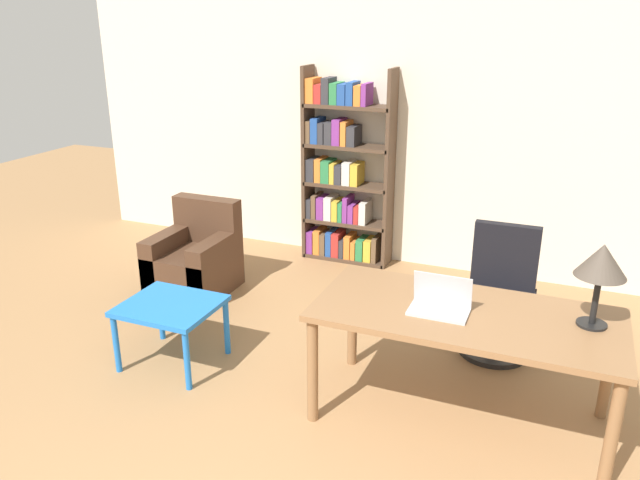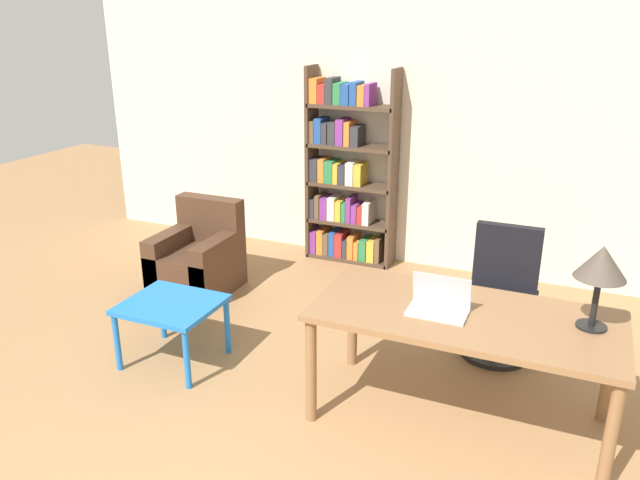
% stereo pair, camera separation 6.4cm
% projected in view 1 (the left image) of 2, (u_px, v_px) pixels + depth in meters
% --- Properties ---
extents(wall_back, '(8.00, 0.06, 2.70)m').
position_uv_depth(wall_back, '(445.00, 135.00, 5.98)').
color(wall_back, beige).
rests_on(wall_back, ground_plane).
extents(desk, '(1.83, 0.86, 0.76)m').
position_uv_depth(desk, '(465.00, 325.00, 3.79)').
color(desk, olive).
rests_on(desk, ground_plane).
extents(laptop, '(0.35, 0.21, 0.22)m').
position_uv_depth(laptop, '(440.00, 304.00, 3.75)').
color(laptop, '#B2B2B7').
rests_on(laptop, desk).
extents(table_lamp, '(0.28, 0.28, 0.50)m').
position_uv_depth(table_lamp, '(602.00, 263.00, 3.47)').
color(table_lamp, black).
rests_on(table_lamp, desk).
extents(office_chair, '(0.52, 0.52, 0.97)m').
position_uv_depth(office_chair, '(499.00, 296.00, 4.70)').
color(office_chair, black).
rests_on(office_chair, ground_plane).
extents(side_table_blue, '(0.67, 0.60, 0.48)m').
position_uv_depth(side_table_blue, '(171.00, 312.00, 4.52)').
color(side_table_blue, blue).
rests_on(side_table_blue, ground_plane).
extents(armchair, '(0.66, 0.72, 0.83)m').
position_uv_depth(armchair, '(195.00, 262.00, 5.77)').
color(armchair, '#472D1E').
rests_on(armchair, ground_plane).
extents(bookshelf, '(0.91, 0.28, 1.97)m').
position_uv_depth(bookshelf, '(341.00, 177.00, 6.34)').
color(bookshelf, '#4C3828').
rests_on(bookshelf, ground_plane).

